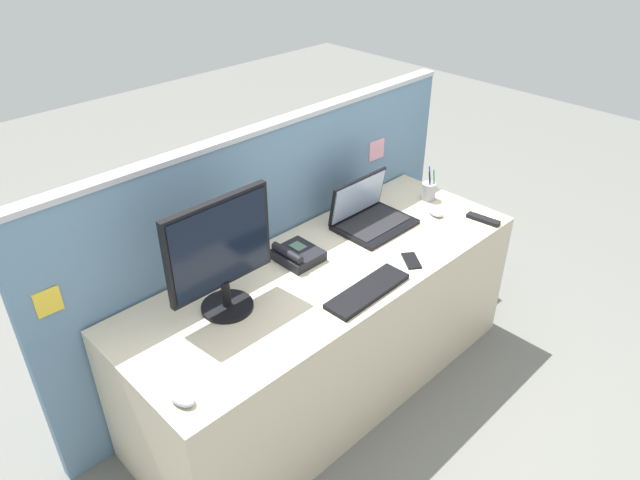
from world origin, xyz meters
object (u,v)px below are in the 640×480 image
Objects in this scene: computer_mouse_right_hand at (436,212)px; tv_remote at (483,219)px; desktop_monitor at (220,252)px; cell_phone_black_slab at (411,261)px; laptop at (369,214)px; pen_cup at (429,191)px; computer_mouse_left_hand at (182,399)px; keyboard_main at (368,291)px; desk_phone at (297,255)px.

tv_remote is (0.12, -0.21, -0.01)m from computer_mouse_right_hand.
cell_phone_black_slab is (0.80, -0.32, -0.26)m from desktop_monitor.
laptop is 0.43m from pen_cup.
cell_phone_black_slab is (-0.11, -0.36, -0.05)m from laptop.
desktop_monitor is 4.90× the size of computer_mouse_left_hand.
computer_mouse_left_hand is at bearing -143.04° from desktop_monitor.
keyboard_main is (-0.43, -0.38, -0.04)m from laptop.
tv_remote is at bearing -42.06° from laptop.
desktop_monitor is at bearing -177.35° from laptop.
desk_phone is 1.16× the size of tv_remote.
laptop reaches higher than computer_mouse_left_hand.
keyboard_main is 0.92m from pen_cup.
keyboard_main is 4.12× the size of computer_mouse_right_hand.
computer_mouse_right_hand is at bearing -5.59° from computer_mouse_left_hand.
pen_cup is at bearing 19.37° from keyboard_main.
cell_phone_black_slab is (0.36, -0.37, -0.02)m from desk_phone.
desktop_monitor is 1.31× the size of laptop.
desktop_monitor is at bearing 179.55° from pen_cup.
desk_phone is at bearing -173.37° from computer_mouse_right_hand.
pen_cup is 1.45× the size of cell_phone_black_slab.
pen_cup is 0.34m from tv_remote.
desktop_monitor is 1.41m from tv_remote.
laptop is 2.95× the size of cell_phone_black_slab.
keyboard_main is at bearing 172.56° from tv_remote.
keyboard_main is at bearing -138.65° from laptop.
desk_phone reaches higher than computer_mouse_right_hand.
laptop is at bearing 172.91° from pen_cup.
desk_phone is at bearing 176.02° from pen_cup.
computer_mouse_left_hand reaches higher than cell_phone_black_slab.
computer_mouse_left_hand is (-0.84, -0.36, -0.01)m from desk_phone.
desktop_monitor is 0.90m from cell_phone_black_slab.
cell_phone_black_slab is at bearing 170.33° from tv_remote.
desk_phone is 0.48× the size of keyboard_main.
desktop_monitor is 0.57m from computer_mouse_left_hand.
cell_phone_black_slab is at bearing 1.68° from keyboard_main.
laptop is 0.37m from computer_mouse_right_hand.
computer_mouse_right_hand is at bearing 58.29° from cell_phone_black_slab.
cell_phone_black_slab is at bearing -45.90° from desk_phone.
pen_cup is (0.43, -0.05, -0.00)m from laptop.
computer_mouse_right_hand is at bearing -30.46° from laptop.
computer_mouse_left_hand reaches higher than keyboard_main.
computer_mouse_right_hand is 0.59× the size of tv_remote.
pen_cup is (1.75, 0.30, 0.03)m from computer_mouse_left_hand.
laptop reaches higher than keyboard_main.
laptop is 0.90× the size of keyboard_main.
cell_phone_black_slab is 0.55m from tv_remote.
pen_cup is at bearing 84.42° from tv_remote.
pen_cup reaches higher than cell_phone_black_slab.
computer_mouse_right_hand is (0.79, -0.19, -0.01)m from desk_phone.
computer_mouse_left_hand is 0.54× the size of pen_cup.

